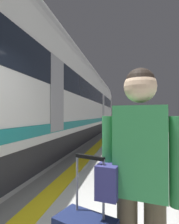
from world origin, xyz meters
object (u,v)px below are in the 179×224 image
traveller_foreground (138,174)px  passenger_near (132,119)px  passenger_mid (134,118)px  waste_bin (170,126)px  high_speed_train (62,92)px  suitcase_near (128,127)px  duffel_bag_mid (138,127)px

traveller_foreground → passenger_near: (0.19, 14.10, 0.01)m
passenger_mid → passenger_near: bearing=-96.8°
traveller_foreground → waste_bin: traveller_foreground is taller
high_speed_train → passenger_near: high_speed_train is taller
high_speed_train → waste_bin: size_ratio=29.86×
passenger_near → waste_bin: size_ratio=1.78×
passenger_near → passenger_mid: 2.32m
high_speed_train → traveller_foreground: (3.42, -7.58, -1.54)m
passenger_mid → suitcase_near: bearing=-103.1°
high_speed_train → traveller_foreground: 8.46m
duffel_bag_mid → suitcase_near: bearing=-110.9°
passenger_near → waste_bin: bearing=-8.5°
duffel_bag_mid → waste_bin: bearing=-48.5°
high_speed_train → suitcase_near: 7.43m
suitcase_near → passenger_mid: bearing=76.9°
traveller_foreground → suitcase_near: size_ratio=1.64×
duffel_bag_mid → passenger_mid: bearing=156.5°
high_speed_train → traveller_foreground: high_speed_train is taller
suitcase_near → passenger_mid: passenger_mid is taller
high_speed_train → duffel_bag_mid: 9.93m
passenger_mid → traveller_foreground: bearing=-91.6°
high_speed_train → suitcase_near: size_ratio=26.92×
traveller_foreground → duffel_bag_mid: (0.78, 16.27, -0.80)m
passenger_near → waste_bin: passenger_near is taller
passenger_near → waste_bin: (2.90, -0.44, -0.51)m
traveller_foreground → duffel_bag_mid: bearing=87.3°
passenger_mid → duffel_bag_mid: size_ratio=3.94×
high_speed_train → traveller_foreground: size_ratio=16.45×
suitcase_near → high_speed_train: bearing=-117.5°
duffel_bag_mid → passenger_near: bearing=-105.3°
suitcase_near → duffel_bag_mid: 2.56m
passenger_near → duffel_bag_mid: bearing=74.7°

